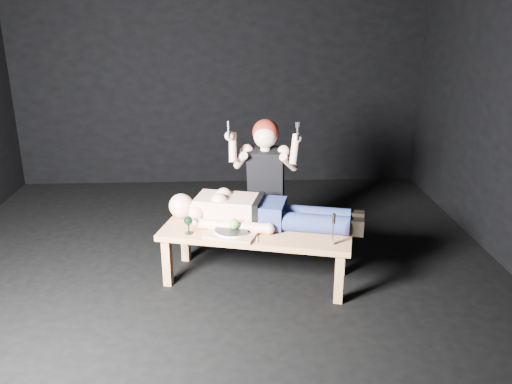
% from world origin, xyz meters
% --- Properties ---
extents(ground, '(5.00, 5.00, 0.00)m').
position_xyz_m(ground, '(0.00, 0.00, 0.00)').
color(ground, black).
rests_on(ground, ground).
extents(back_wall, '(5.00, 0.00, 5.00)m').
position_xyz_m(back_wall, '(0.00, 2.50, 1.50)').
color(back_wall, black).
rests_on(back_wall, ground).
extents(table, '(1.61, 0.92, 0.45)m').
position_xyz_m(table, '(0.34, -0.14, 0.23)').
color(table, tan).
rests_on(table, ground).
extents(lying_man, '(1.59, 0.82, 0.26)m').
position_xyz_m(lying_man, '(0.41, -0.03, 0.58)').
color(lying_man, '#EFB795').
rests_on(lying_man, table).
extents(kneeling_woman, '(0.81, 0.87, 1.28)m').
position_xyz_m(kneeling_woman, '(0.46, 0.44, 0.64)').
color(kneeling_woman, black).
rests_on(kneeling_woman, ground).
extents(serving_tray, '(0.47, 0.40, 0.02)m').
position_xyz_m(serving_tray, '(0.14, -0.23, 0.46)').
color(serving_tray, tan).
rests_on(serving_tray, table).
extents(plate, '(0.33, 0.33, 0.02)m').
position_xyz_m(plate, '(0.14, -0.23, 0.48)').
color(plate, white).
rests_on(plate, serving_tray).
extents(apple, '(0.08, 0.08, 0.08)m').
position_xyz_m(apple, '(0.16, -0.22, 0.54)').
color(apple, '#569B2D').
rests_on(apple, plate).
extents(goblet, '(0.09, 0.09, 0.15)m').
position_xyz_m(goblet, '(-0.20, -0.20, 0.52)').
color(goblet, black).
rests_on(goblet, table).
extents(fork_flat, '(0.03, 0.16, 0.01)m').
position_xyz_m(fork_flat, '(-0.05, -0.22, 0.45)').
color(fork_flat, '#B2B2B7').
rests_on(fork_flat, table).
extents(knife_flat, '(0.02, 0.16, 0.01)m').
position_xyz_m(knife_flat, '(0.33, -0.30, 0.45)').
color(knife_flat, '#B2B2B7').
rests_on(knife_flat, table).
extents(spoon_flat, '(0.09, 0.15, 0.01)m').
position_xyz_m(spoon_flat, '(0.29, -0.22, 0.45)').
color(spoon_flat, '#B2B2B7').
rests_on(spoon_flat, table).
extents(carving_knife, '(0.04, 0.04, 0.25)m').
position_xyz_m(carving_knife, '(0.90, -0.45, 0.57)').
color(carving_knife, '#B2B2B7').
rests_on(carving_knife, table).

